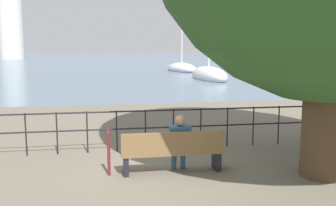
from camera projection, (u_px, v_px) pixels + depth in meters
ground_plane at (172, 172)px, 7.90m from camera, size 1000.00×1000.00×0.00m
harbor_water at (106, 54)px, 163.68m from camera, size 600.00×300.00×0.01m
park_bench at (173, 152)px, 7.77m from camera, size 2.14×0.45×0.90m
seated_person_left at (180, 140)px, 7.84m from camera, size 0.43×0.35×1.21m
promenade_railing at (159, 123)px, 9.52m from camera, size 10.89×0.04×1.05m
closed_umbrella at (109, 149)px, 7.60m from camera, size 0.09×0.09×0.99m
sailboat_0 at (209, 75)px, 31.26m from camera, size 2.45×6.83×12.35m
sailboat_1 at (182, 68)px, 42.65m from camera, size 3.41×7.18×9.44m
harbor_lighthouse at (10, 7)px, 89.21m from camera, size 5.66×5.66×26.42m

